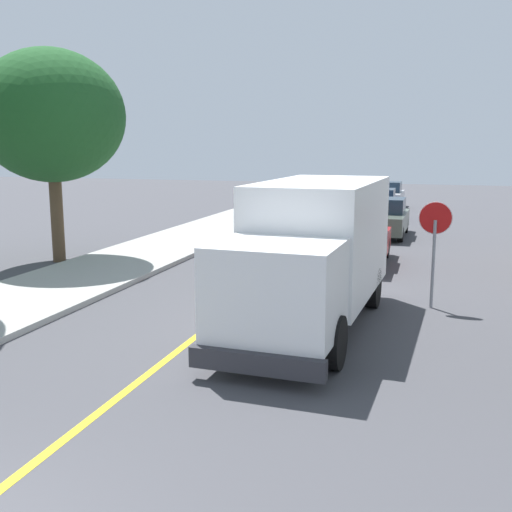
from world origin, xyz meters
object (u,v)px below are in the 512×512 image
stop_sign (435,234)px  street_tree_down_block (51,116)px  parked_car_furthest (388,196)px  box_truck (313,248)px  parked_car_mid (385,218)px  parked_car_far (379,205)px  parked_car_near (360,241)px

stop_sign → street_tree_down_block: 13.14m
parked_car_furthest → box_truck: bearing=-88.8°
parked_car_mid → parked_car_far: 5.75m
parked_car_near → box_truck: bearing=-90.7°
parked_car_furthest → stop_sign: stop_sign is taller
parked_car_far → parked_car_furthest: size_ratio=1.00×
box_truck → street_tree_down_block: bearing=153.6°
parked_car_far → parked_car_furthest: bearing=90.6°
stop_sign → box_truck: bearing=-137.8°
parked_car_near → parked_car_far: size_ratio=1.00×
parked_car_near → street_tree_down_block: size_ratio=0.62×
box_truck → parked_car_far: 19.91m
box_truck → parked_car_far: bearing=91.4°
parked_car_near → stop_sign: bearing=-64.6°
parked_car_near → parked_car_far: (-0.59, 12.41, 0.00)m
parked_car_furthest → street_tree_down_block: size_ratio=0.62×
box_truck → parked_car_mid: (0.35, 14.20, -0.97)m
parked_car_mid → street_tree_down_block: street_tree_down_block is taller
parked_car_near → stop_sign: size_ratio=1.67×
box_truck → street_tree_down_block: (-9.95, 4.94, 3.16)m
parked_car_near → parked_car_furthest: (-0.66, 18.79, 0.00)m
parked_car_furthest → parked_car_mid: bearing=-85.6°
box_truck → parked_car_furthest: size_ratio=1.65×
parked_car_near → parked_car_furthest: same height
parked_car_mid → parked_car_furthest: bearing=94.4°
parked_car_near → parked_car_furthest: 18.80m
parked_car_far → parked_car_furthest: (-0.07, 6.38, 0.00)m
box_truck → street_tree_down_block: street_tree_down_block is taller
stop_sign → parked_car_near: bearing=115.4°
parked_car_furthest → parked_car_near: bearing=-88.0°
box_truck → stop_sign: (2.55, 2.31, 0.09)m
parked_car_far → box_truck: bearing=-88.6°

